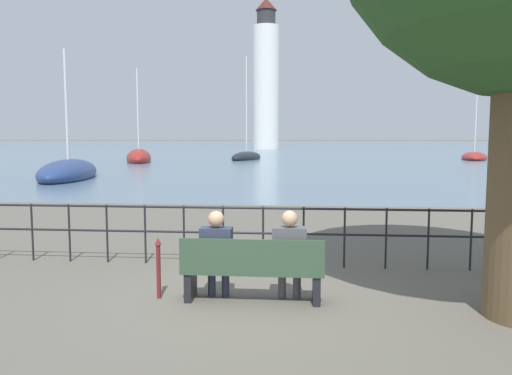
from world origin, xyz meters
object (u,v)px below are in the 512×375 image
Objects in this scene: seated_person_right at (289,252)px; closed_umbrella at (158,264)px; seated_person_left at (217,251)px; sailboat_2 at (474,157)px; sailboat_0 at (69,173)px; sailboat_4 at (139,158)px; harbor_lighthouse at (266,80)px; park_bench at (252,271)px; sailboat_1 at (247,157)px.

seated_person_right is 1.47× the size of closed_umbrella.
sailboat_2 is at bearing 67.77° from seated_person_left.
seated_person_left is 0.15× the size of sailboat_0.
seated_person_right is at bearing -86.02° from sailboat_4.
seated_person_right is 0.15× the size of sailboat_2.
harbor_lighthouse is at bearing 73.66° from sailboat_0.
park_bench reaches higher than closed_umbrella.
sailboat_2 is (30.44, 26.79, -0.06)m from sailboat_0.
closed_umbrella is 0.08× the size of sailboat_1.
sailboat_2 is at bearing 29.59° from sailboat_0.
sailboat_0 is 0.91× the size of sailboat_4.
park_bench is 1.32m from closed_umbrella.
sailboat_4 is (-14.74, 38.25, -0.33)m from seated_person_right.
sailboat_4 reaches higher than sailboat_0.
park_bench is at bearing -8.74° from seated_person_left.
sailboat_0 is at bearing 121.47° from park_bench.
sailboat_1 is (-4.83, 43.86, -0.13)m from park_bench.
harbor_lighthouse is (8.06, 53.79, 13.10)m from sailboat_4.
sailboat_4 is (-2.24, 18.71, 0.05)m from sailboat_0.
seated_person_left is at bearing 179.92° from seated_person_right.
closed_umbrella is 50.38m from sailboat_2.
sailboat_1 is at bearing 95.65° from seated_person_left.
harbor_lighthouse is (-4.87, 92.07, 12.98)m from closed_umbrella.
seated_person_right is 0.12× the size of sailboat_1.
sailboat_1 is 0.37× the size of harbor_lighthouse.
park_bench is at bearing -86.72° from sailboat_4.
seated_person_left reaches higher than closed_umbrella.
closed_umbrella is at bearing -70.38° from sailboat_1.
sailboat_1 is 1.26× the size of sailboat_2.
closed_umbrella is at bearing -96.01° from sailboat_2.
sailboat_4 is (-12.92, 38.28, -0.12)m from closed_umbrella.
sailboat_1 is (-3.51, 43.81, -0.18)m from closed_umbrella.
park_bench is at bearing -70.28° from sailboat_0.
park_bench is 0.57m from seated_person_left.
sailboat_1 is 23.40m from sailboat_2.
park_bench is 0.07× the size of harbor_lighthouse.
seated_person_right is at bearing -94.09° from sailboat_2.
closed_umbrella is 22.30m from sailboat_0.
closed_umbrella is 0.10× the size of sailboat_0.
seated_person_right is at bearing -69.13° from sailboat_0.
sailboat_2 is 33.66m from sailboat_4.
seated_person_right is at bearing 8.59° from park_bench.
seated_person_right is (1.00, -0.00, 0.01)m from seated_person_left.
seated_person_right is (0.50, 0.08, 0.26)m from park_bench.
sailboat_0 is at bearing 118.65° from closed_umbrella.
park_bench is 49.93m from sailboat_2.
park_bench is 0.18× the size of sailboat_1.
closed_umbrella is at bearing 177.85° from park_bench.
sailboat_4 reaches higher than sailboat_2.
seated_person_left is 1.00m from seated_person_right.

